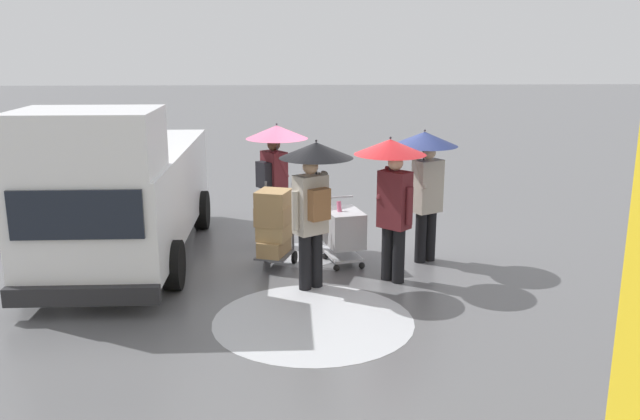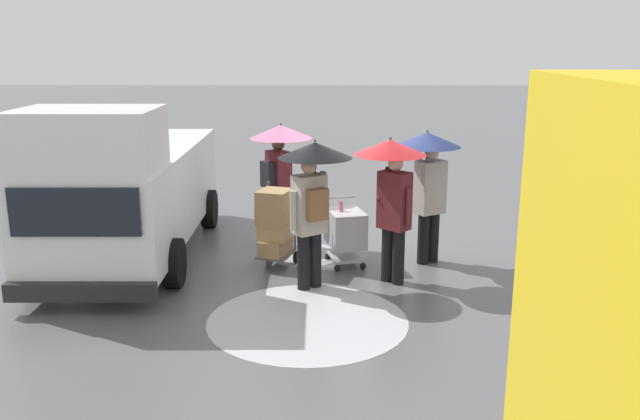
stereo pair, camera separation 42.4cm
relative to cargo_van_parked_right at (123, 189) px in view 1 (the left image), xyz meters
The scene contains 10 objects.
ground_plane 3.91m from the cargo_van_parked_right, behind, with size 90.00×90.00×0.00m, color #5B5B5E.
slush_patch_near_cluster 3.06m from the cargo_van_parked_right, behind, with size 1.31×1.31×0.01m, color #999BA0.
slush_patch_under_van 4.08m from the cargo_van_parked_right, 138.97° to the left, with size 2.57×2.57×0.01m, color silver.
cargo_van_parked_right is the anchor object (origin of this frame).
shopping_cart_vendor 3.56m from the cargo_van_parked_right, behind, with size 0.73×0.92×1.04m.
hand_dolly_boxes 2.49m from the cargo_van_parked_right, 168.75° to the left, with size 0.68×0.82×1.32m.
pedestrian_pink_side 3.31m from the cargo_van_parked_right, 155.63° to the left, with size 1.04×1.04×2.15m.
pedestrian_black_side 4.29m from the cargo_van_parked_right, 165.12° to the left, with size 1.04×1.04×2.15m.
pedestrian_white_side 2.52m from the cargo_van_parked_right, 164.95° to the right, with size 1.04×1.04×2.15m.
pedestrian_far_side 4.80m from the cargo_van_parked_right, behind, with size 1.04×1.04×2.15m.
Camera 1 is at (1.01, 10.64, 3.45)m, focal length 37.45 mm.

